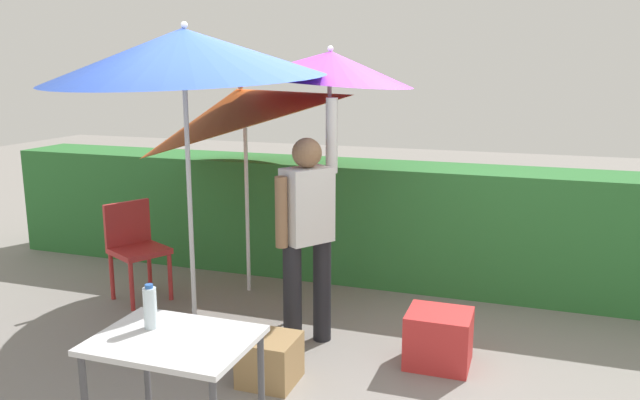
{
  "coord_description": "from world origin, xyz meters",
  "views": [
    {
      "loc": [
        1.56,
        -4.18,
        2.11
      ],
      "look_at": [
        0.0,
        0.3,
        1.1
      ],
      "focal_mm": 35.52,
      "sensor_mm": 36.0,
      "label": 1
    }
  ],
  "objects_px": {
    "umbrella_rainbow": "(184,54)",
    "umbrella_yellow": "(243,108)",
    "crate_cardboard": "(270,360)",
    "umbrella_orange": "(330,67)",
    "chair_plastic": "(135,244)",
    "bottle_water": "(150,307)",
    "person_vendor": "(307,227)",
    "cooler_box": "(439,338)",
    "folding_table": "(175,355)"
  },
  "relations": [
    {
      "from": "umbrella_orange",
      "to": "crate_cardboard",
      "type": "bearing_deg",
      "value": -88.09
    },
    {
      "from": "chair_plastic",
      "to": "folding_table",
      "type": "height_order",
      "value": "chair_plastic"
    },
    {
      "from": "cooler_box",
      "to": "folding_table",
      "type": "relative_size",
      "value": 0.56
    },
    {
      "from": "umbrella_rainbow",
      "to": "chair_plastic",
      "type": "xyz_separation_m",
      "value": [
        -0.99,
        0.65,
        -1.68
      ]
    },
    {
      "from": "umbrella_rainbow",
      "to": "folding_table",
      "type": "distance_m",
      "value": 2.25
    },
    {
      "from": "umbrella_rainbow",
      "to": "umbrella_yellow",
      "type": "height_order",
      "value": "umbrella_rainbow"
    },
    {
      "from": "cooler_box",
      "to": "umbrella_yellow",
      "type": "bearing_deg",
      "value": 155.1
    },
    {
      "from": "crate_cardboard",
      "to": "bottle_water",
      "type": "bearing_deg",
      "value": -103.33
    },
    {
      "from": "umbrella_rainbow",
      "to": "person_vendor",
      "type": "height_order",
      "value": "umbrella_rainbow"
    },
    {
      "from": "umbrella_yellow",
      "to": "person_vendor",
      "type": "height_order",
      "value": "umbrella_yellow"
    },
    {
      "from": "umbrella_yellow",
      "to": "bottle_water",
      "type": "distance_m",
      "value": 2.75
    },
    {
      "from": "umbrella_orange",
      "to": "cooler_box",
      "type": "xyz_separation_m",
      "value": [
        1.09,
        -0.79,
        -1.9
      ]
    },
    {
      "from": "crate_cardboard",
      "to": "folding_table",
      "type": "bearing_deg",
      "value": -93.17
    },
    {
      "from": "umbrella_orange",
      "to": "crate_cardboard",
      "type": "height_order",
      "value": "umbrella_orange"
    },
    {
      "from": "umbrella_orange",
      "to": "cooler_box",
      "type": "distance_m",
      "value": 2.33
    },
    {
      "from": "chair_plastic",
      "to": "bottle_water",
      "type": "bearing_deg",
      "value": -52.78
    },
    {
      "from": "umbrella_orange",
      "to": "chair_plastic",
      "type": "relative_size",
      "value": 2.57
    },
    {
      "from": "umbrella_yellow",
      "to": "crate_cardboard",
      "type": "relative_size",
      "value": 6.06
    },
    {
      "from": "person_vendor",
      "to": "cooler_box",
      "type": "height_order",
      "value": "person_vendor"
    },
    {
      "from": "umbrella_yellow",
      "to": "chair_plastic",
      "type": "distance_m",
      "value": 1.59
    },
    {
      "from": "folding_table",
      "to": "crate_cardboard",
      "type": "bearing_deg",
      "value": 86.83
    },
    {
      "from": "folding_table",
      "to": "bottle_water",
      "type": "height_order",
      "value": "bottle_water"
    },
    {
      "from": "cooler_box",
      "to": "crate_cardboard",
      "type": "relative_size",
      "value": 1.23
    },
    {
      "from": "umbrella_rainbow",
      "to": "cooler_box",
      "type": "relative_size",
      "value": 5.42
    },
    {
      "from": "umbrella_yellow",
      "to": "folding_table",
      "type": "xyz_separation_m",
      "value": [
        0.85,
        -2.59,
        -1.07
      ]
    },
    {
      "from": "cooler_box",
      "to": "umbrella_orange",
      "type": "bearing_deg",
      "value": 143.93
    },
    {
      "from": "umbrella_orange",
      "to": "umbrella_yellow",
      "type": "bearing_deg",
      "value": 172.61
    },
    {
      "from": "umbrella_rainbow",
      "to": "crate_cardboard",
      "type": "bearing_deg",
      "value": -27.71
    },
    {
      "from": "umbrella_orange",
      "to": "chair_plastic",
      "type": "height_order",
      "value": "umbrella_orange"
    },
    {
      "from": "person_vendor",
      "to": "cooler_box",
      "type": "distance_m",
      "value": 1.25
    },
    {
      "from": "umbrella_rainbow",
      "to": "umbrella_yellow",
      "type": "distance_m",
      "value": 1.2
    },
    {
      "from": "umbrella_rainbow",
      "to": "crate_cardboard",
      "type": "relative_size",
      "value": 6.66
    },
    {
      "from": "cooler_box",
      "to": "umbrella_rainbow",
      "type": "bearing_deg",
      "value": -173.58
    },
    {
      "from": "umbrella_rainbow",
      "to": "cooler_box",
      "type": "distance_m",
      "value": 2.73
    },
    {
      "from": "umbrella_rainbow",
      "to": "umbrella_orange",
      "type": "distance_m",
      "value": 1.26
    },
    {
      "from": "chair_plastic",
      "to": "cooler_box",
      "type": "relative_size",
      "value": 1.97
    },
    {
      "from": "umbrella_orange",
      "to": "chair_plastic",
      "type": "bearing_deg",
      "value": -168.57
    },
    {
      "from": "folding_table",
      "to": "umbrella_rainbow",
      "type": "bearing_deg",
      "value": 117.02
    },
    {
      "from": "umbrella_orange",
      "to": "person_vendor",
      "type": "distance_m",
      "value": 1.4
    },
    {
      "from": "umbrella_yellow",
      "to": "folding_table",
      "type": "height_order",
      "value": "umbrella_yellow"
    },
    {
      "from": "umbrella_rainbow",
      "to": "crate_cardboard",
      "type": "xyz_separation_m",
      "value": [
        0.81,
        -0.43,
        -2.03
      ]
    },
    {
      "from": "crate_cardboard",
      "to": "bottle_water",
      "type": "relative_size",
      "value": 1.53
    },
    {
      "from": "umbrella_yellow",
      "to": "crate_cardboard",
      "type": "xyz_separation_m",
      "value": [
        0.91,
        -1.54,
        -1.58
      ]
    },
    {
      "from": "folding_table",
      "to": "chair_plastic",
      "type": "bearing_deg",
      "value": 129.31
    },
    {
      "from": "umbrella_rainbow",
      "to": "crate_cardboard",
      "type": "height_order",
      "value": "umbrella_rainbow"
    },
    {
      "from": "umbrella_rainbow",
      "to": "umbrella_yellow",
      "type": "bearing_deg",
      "value": 94.76
    },
    {
      "from": "crate_cardboard",
      "to": "bottle_water",
      "type": "distance_m",
      "value": 1.24
    },
    {
      "from": "crate_cardboard",
      "to": "umbrella_orange",
      "type": "bearing_deg",
      "value": 91.91
    },
    {
      "from": "umbrella_yellow",
      "to": "person_vendor",
      "type": "relative_size",
      "value": 1.18
    },
    {
      "from": "umbrella_yellow",
      "to": "folding_table",
      "type": "distance_m",
      "value": 2.93
    }
  ]
}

